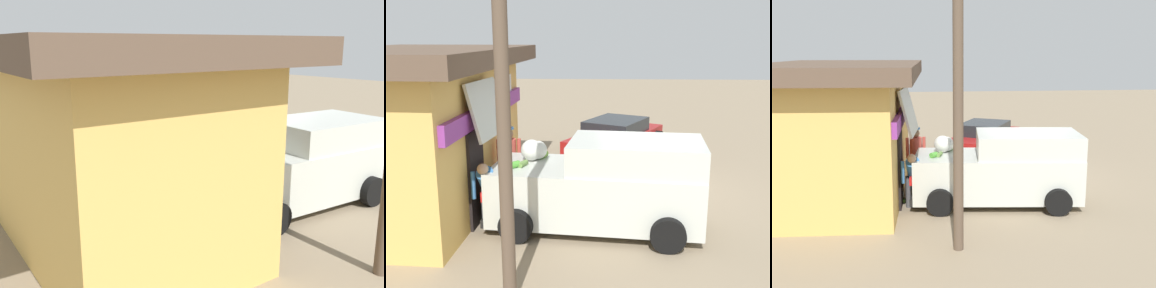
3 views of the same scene
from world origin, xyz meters
The scene contains 9 objects.
ground_plane centered at (0.00, 0.00, 0.00)m, with size 60.00×60.00×0.00m, color gray.
storefront_bar centered at (-1.27, 5.29, 1.87)m, with size 7.11×4.33×3.57m.
delivery_van centered at (-2.47, 1.19, 0.93)m, with size 2.47×4.62×2.97m.
parked_sedan centered at (3.45, 0.74, 0.57)m, with size 4.45×3.44×1.18m.
vendor_standing centered at (-0.96, 3.39, 1.02)m, with size 0.40×0.56×1.77m.
customer_bending centered at (-2.75, 3.45, 0.87)m, with size 0.67×0.58×1.47m.
unloaded_banana_pile centered at (-2.23, 4.02, 0.17)m, with size 0.77×0.71×0.40m.
paint_bucket centered at (0.93, 2.90, 0.20)m, with size 0.27×0.27×0.40m, color silver.
utility_pole centered at (-5.20, 2.58, 2.59)m, with size 0.20×0.20×5.18m, color brown.
Camera 3 is at (-13.70, 3.39, 3.91)m, focal length 42.81 mm.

